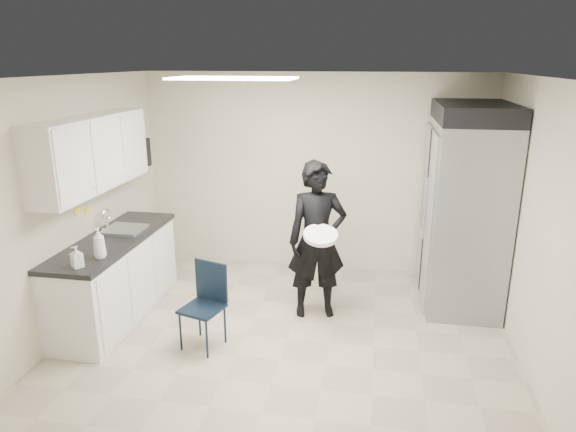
% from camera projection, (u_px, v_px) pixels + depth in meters
% --- Properties ---
extents(floor, '(4.50, 4.50, 0.00)m').
position_uv_depth(floor, '(287.00, 339.00, 5.26)').
color(floor, tan).
rests_on(floor, ground).
extents(ceiling, '(4.50, 4.50, 0.00)m').
position_uv_depth(ceiling, '(287.00, 77.00, 4.50)').
color(ceiling, white).
rests_on(ceiling, back_wall).
extents(back_wall, '(4.50, 0.00, 4.50)m').
position_uv_depth(back_wall, '(313.00, 174.00, 6.76)').
color(back_wall, beige).
rests_on(back_wall, floor).
extents(left_wall, '(0.00, 4.00, 4.00)m').
position_uv_depth(left_wall, '(71.00, 207.00, 5.26)').
color(left_wall, beige).
rests_on(left_wall, floor).
extents(right_wall, '(0.00, 4.00, 4.00)m').
position_uv_depth(right_wall, '(538.00, 231.00, 4.51)').
color(right_wall, beige).
rests_on(right_wall, floor).
extents(ceiling_panel, '(1.20, 0.60, 0.02)m').
position_uv_depth(ceiling_panel, '(233.00, 78.00, 4.99)').
color(ceiling_panel, white).
rests_on(ceiling_panel, ceiling).
extents(lower_counter, '(0.60, 1.90, 0.86)m').
position_uv_depth(lower_counter, '(116.00, 279.00, 5.65)').
color(lower_counter, silver).
rests_on(lower_counter, floor).
extents(countertop, '(0.64, 1.95, 0.05)m').
position_uv_depth(countertop, '(112.00, 240.00, 5.52)').
color(countertop, black).
rests_on(countertop, lower_counter).
extents(sink, '(0.42, 0.40, 0.14)m').
position_uv_depth(sink, '(125.00, 234.00, 5.75)').
color(sink, gray).
rests_on(sink, countertop).
extents(faucet, '(0.02, 0.02, 0.24)m').
position_uv_depth(faucet, '(107.00, 220.00, 5.74)').
color(faucet, silver).
rests_on(faucet, countertop).
extents(upper_cabinets, '(0.35, 1.80, 0.75)m').
position_uv_depth(upper_cabinets, '(91.00, 153.00, 5.26)').
color(upper_cabinets, silver).
rests_on(upper_cabinets, left_wall).
extents(towel_dispenser, '(0.22, 0.30, 0.35)m').
position_uv_depth(towel_dispenser, '(138.00, 153.00, 6.41)').
color(towel_dispenser, black).
rests_on(towel_dispenser, left_wall).
extents(notice_sticker_left, '(0.00, 0.12, 0.07)m').
position_uv_depth(notice_sticker_left, '(78.00, 211.00, 5.37)').
color(notice_sticker_left, yellow).
rests_on(notice_sticker_left, left_wall).
extents(notice_sticker_right, '(0.00, 0.12, 0.07)m').
position_uv_depth(notice_sticker_right, '(89.00, 210.00, 5.57)').
color(notice_sticker_right, yellow).
rests_on(notice_sticker_right, left_wall).
extents(commercial_fridge, '(0.80, 1.35, 2.10)m').
position_uv_depth(commercial_fridge, '(464.00, 215.00, 5.85)').
color(commercial_fridge, gray).
rests_on(commercial_fridge, floor).
extents(fridge_compressor, '(0.80, 1.35, 0.20)m').
position_uv_depth(fridge_compressor, '(475.00, 112.00, 5.51)').
color(fridge_compressor, black).
rests_on(fridge_compressor, commercial_fridge).
extents(folding_chair, '(0.46, 0.46, 0.83)m').
position_uv_depth(folding_chair, '(202.00, 309.00, 5.01)').
color(folding_chair, black).
rests_on(folding_chair, floor).
extents(man_tuxedo, '(0.73, 0.57, 1.74)m').
position_uv_depth(man_tuxedo, '(317.00, 240.00, 5.55)').
color(man_tuxedo, black).
rests_on(man_tuxedo, floor).
extents(bucket_lid, '(0.44, 0.44, 0.04)m').
position_uv_depth(bucket_lid, '(321.00, 235.00, 5.27)').
color(bucket_lid, white).
rests_on(bucket_lid, man_tuxedo).
extents(soap_bottle_a, '(0.12, 0.12, 0.30)m').
position_uv_depth(soap_bottle_a, '(99.00, 243.00, 4.92)').
color(soap_bottle_a, silver).
rests_on(soap_bottle_a, countertop).
extents(soap_bottle_b, '(0.13, 0.13, 0.21)m').
position_uv_depth(soap_bottle_b, '(77.00, 257.00, 4.70)').
color(soap_bottle_b, silver).
rests_on(soap_bottle_b, countertop).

